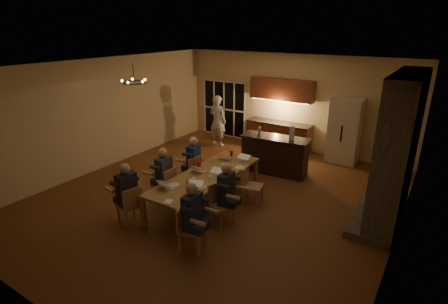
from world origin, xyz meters
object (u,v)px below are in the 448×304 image
at_px(chair_left_near, 129,205).
at_px(refrigerator, 345,131).
at_px(chair_left_mid, 164,185).
at_px(redcup_mid, 199,164).
at_px(person_right_mid, 226,193).
at_px(plate_near, 201,187).
at_px(mug_back, 212,160).
at_px(laptop_c, 199,167).
at_px(laptop_e, 225,155).
at_px(chair_right_mid, 222,205).
at_px(mug_front, 194,180).
at_px(person_left_near, 127,194).
at_px(laptop_d, 215,173).
at_px(can_silver, 187,183).
at_px(laptop_b, 194,186).
at_px(person_left_far, 194,162).
at_px(laptop_a, 167,183).
at_px(laptop_f, 242,158).
at_px(can_cola, 232,153).
at_px(chandelier, 134,82).
at_px(person_right_near, 193,217).
at_px(standing_person, 218,121).
at_px(dining_table, 206,189).
at_px(person_left_mid, 164,175).
at_px(redcup_near, 185,197).
at_px(chair_right_near, 192,229).
at_px(bar_blender, 292,133).
at_px(plate_left, 174,185).
at_px(plate_far, 240,168).
at_px(chair_right_far, 253,186).
at_px(chair_left_far, 190,171).

bearing_deg(chair_left_near, refrigerator, 169.81).
bearing_deg(chair_left_mid, redcup_mid, 150.85).
height_order(person_right_mid, plate_near, person_right_mid).
height_order(mug_back, redcup_mid, redcup_mid).
bearing_deg(laptop_c, redcup_mid, -49.59).
relative_size(refrigerator, laptop_e, 6.25).
bearing_deg(chair_right_mid, mug_front, 102.23).
bearing_deg(person_left_near, laptop_d, 153.07).
bearing_deg(can_silver, laptop_b, -22.35).
height_order(person_left_near, person_left_far, same).
distance_m(laptop_a, laptop_f, 2.22).
distance_m(person_left_far, can_cola, 1.05).
distance_m(chandelier, can_silver, 2.85).
distance_m(person_right_near, can_cola, 3.20).
relative_size(standing_person, laptop_f, 5.63).
bearing_deg(dining_table, person_left_mid, -152.30).
bearing_deg(mug_back, redcup_near, -69.88).
bearing_deg(laptop_e, chair_left_mid, 54.77).
xyz_separation_m(person_right_near, standing_person, (-3.05, 5.38, 0.21)).
height_order(chair_right_near, laptop_d, laptop_d).
distance_m(chair_left_mid, laptop_a, 0.90).
distance_m(redcup_near, bar_blender, 3.90).
distance_m(person_left_near, person_left_far, 2.22).
bearing_deg(dining_table, plate_left, -105.81).
xyz_separation_m(laptop_a, laptop_f, (0.61, 2.14, 0.00)).
height_order(laptop_c, laptop_e, same).
relative_size(standing_person, plate_far, 6.99).
bearing_deg(redcup_near, person_left_near, -163.82).
height_order(person_right_near, person_left_mid, same).
bearing_deg(chair_left_near, person_left_mid, -164.00).
relative_size(dining_table, laptop_f, 10.21).
xyz_separation_m(person_right_near, laptop_e, (-1.04, 2.75, 0.17)).
relative_size(refrigerator, redcup_mid, 16.67).
relative_size(chair_right_mid, redcup_near, 7.42).
bearing_deg(refrigerator, mug_back, -121.40).
bearing_deg(redcup_near, dining_table, 107.15).
bearing_deg(chair_right_mid, laptop_a, 129.29).
bearing_deg(chair_right_near, bar_blender, -20.88).
height_order(redcup_near, can_silver, same).
height_order(refrigerator, laptop_d, refrigerator).
bearing_deg(chair_right_far, dining_table, 114.14).
height_order(chair_left_near, laptop_c, laptop_c).
bearing_deg(standing_person, chair_right_far, 136.75).
xyz_separation_m(chair_left_far, person_right_mid, (1.75, -0.98, 0.24)).
distance_m(person_left_far, redcup_mid, 0.48).
height_order(refrigerator, person_left_mid, refrigerator).
distance_m(person_left_far, laptop_d, 1.25).
height_order(person_left_mid, can_cola, person_left_mid).
height_order(mug_front, plate_near, mug_front).
relative_size(laptop_a, redcup_mid, 2.67).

